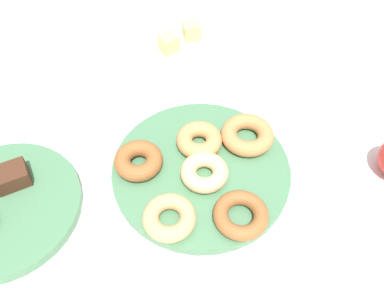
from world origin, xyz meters
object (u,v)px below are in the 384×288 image
(donut_2, at_px, (238,216))
(cake_plate, at_px, (2,207))
(melon_chunk_right, at_px, (192,31))
(donut_1, at_px, (138,161))
(donut_0, at_px, (199,140))
(donut_plate, at_px, (201,170))
(donut_3, at_px, (204,172))
(donut_5, at_px, (247,135))
(melon_chunk_left, at_px, (169,43))
(donut_4, at_px, (169,217))
(brownie_far, at_px, (11,176))
(fruit_bowl, at_px, (182,52))

(donut_2, distance_m, cake_plate, 0.38)
(donut_2, distance_m, melon_chunk_right, 0.45)
(donut_1, height_order, melon_chunk_right, melon_chunk_right)
(donut_0, distance_m, melon_chunk_right, 0.30)
(donut_2, bearing_deg, donut_plate, 87.59)
(donut_3, height_order, donut_5, donut_5)
(donut_2, height_order, donut_3, donut_3)
(melon_chunk_left, bearing_deg, donut_plate, -108.63)
(donut_2, bearing_deg, donut_4, 150.50)
(brownie_far, distance_m, melon_chunk_right, 0.47)
(brownie_far, bearing_deg, cake_plate, -135.00)
(donut_1, xyz_separation_m, donut_5, (0.19, -0.05, -0.00))
(donut_3, xyz_separation_m, donut_4, (-0.09, -0.04, -0.00))
(donut_2, relative_size, melon_chunk_right, 2.38)
(brownie_far, xyz_separation_m, fruit_bowl, (0.41, 0.16, -0.02))
(donut_3, distance_m, melon_chunk_left, 0.33)
(donut_3, bearing_deg, brownie_far, 150.94)
(cake_plate, height_order, melon_chunk_right, melon_chunk_right)
(fruit_bowl, height_order, melon_chunk_right, melon_chunk_right)
(donut_plate, bearing_deg, donut_5, 4.99)
(brownie_far, bearing_deg, donut_2, -41.86)
(donut_3, bearing_deg, donut_0, 65.91)
(donut_4, bearing_deg, donut_1, 86.85)
(donut_2, height_order, cake_plate, donut_2)
(donut_plate, bearing_deg, donut_2, -92.41)
(donut_0, height_order, donut_1, same)
(donut_1, xyz_separation_m, brownie_far, (-0.19, 0.08, 0.00))
(donut_0, height_order, cake_plate, donut_0)
(donut_5, distance_m, brownie_far, 0.40)
(donut_5, relative_size, brownie_far, 1.78)
(donut_0, distance_m, donut_4, 0.16)
(cake_plate, bearing_deg, donut_5, -12.50)
(donut_4, bearing_deg, brownie_far, 133.39)
(donut_0, relative_size, fruit_bowl, 0.44)
(donut_1, distance_m, donut_5, 0.20)
(donut_2, relative_size, fruit_bowl, 0.47)
(donut_1, height_order, donut_4, donut_1)
(donut_1, bearing_deg, donut_plate, -32.25)
(donut_plate, relative_size, melon_chunk_right, 8.47)
(cake_plate, xyz_separation_m, melon_chunk_left, (0.41, 0.19, 0.04))
(cake_plate, xyz_separation_m, fruit_bowl, (0.44, 0.19, 0.01))
(donut_2, bearing_deg, melon_chunk_left, 75.82)
(fruit_bowl, bearing_deg, donut_4, -122.60)
(donut_2, distance_m, brownie_far, 0.37)
(donut_5, bearing_deg, fruit_bowl, 84.36)
(donut_5, bearing_deg, donut_plate, -175.01)
(donut_plate, xyz_separation_m, donut_5, (0.10, 0.01, 0.02))
(donut_3, bearing_deg, melon_chunk_right, 62.54)
(fruit_bowl, height_order, melon_chunk_left, melon_chunk_left)
(fruit_bowl, bearing_deg, donut_1, -133.32)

